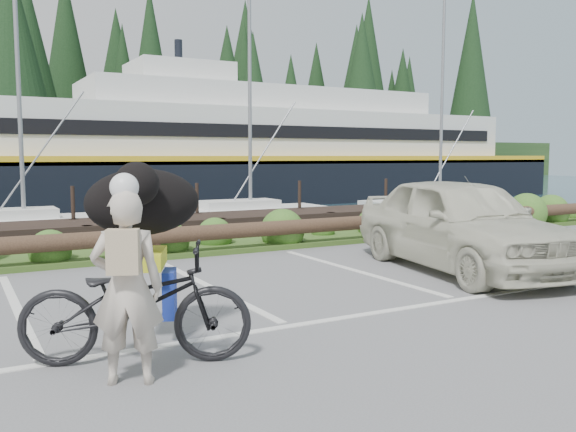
# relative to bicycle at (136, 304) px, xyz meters

# --- Properties ---
(ground) EXTENTS (72.00, 72.00, 0.00)m
(ground) POSITION_rel_bicycle_xyz_m (1.82, 0.77, -0.56)
(ground) COLOR slate
(vegetation_strip) EXTENTS (34.00, 1.60, 0.10)m
(vegetation_strip) POSITION_rel_bicycle_xyz_m (1.82, 6.07, -0.51)
(vegetation_strip) COLOR #3D5B21
(vegetation_strip) RESTS_ON ground
(log_rail) EXTENTS (32.00, 0.30, 0.60)m
(log_rail) POSITION_rel_bicycle_xyz_m (1.82, 5.37, -0.56)
(log_rail) COLOR #443021
(log_rail) RESTS_ON ground
(bicycle) EXTENTS (2.24, 1.50, 1.11)m
(bicycle) POSITION_rel_bicycle_xyz_m (0.00, 0.00, 0.00)
(bicycle) COLOR black
(bicycle) RESTS_ON ground
(cyclist) EXTENTS (0.70, 0.60, 1.64)m
(cyclist) POSITION_rel_bicycle_xyz_m (-0.19, -0.45, 0.26)
(cyclist) COLOR beige
(cyclist) RESTS_ON ground
(dog) EXTENTS (0.99, 1.31, 0.68)m
(dog) POSITION_rel_bicycle_xyz_m (0.26, 0.62, 0.90)
(dog) COLOR black
(dog) RESTS_ON bicycle
(parked_car) EXTENTS (2.70, 4.92, 1.59)m
(parked_car) POSITION_rel_bicycle_xyz_m (6.00, 1.94, 0.24)
(parked_car) COLOR beige
(parked_car) RESTS_ON ground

